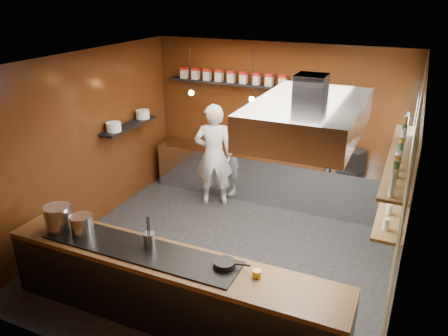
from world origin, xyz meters
The scene contains 26 objects.
floor centered at (0.00, 0.00, 0.00)m, with size 5.00×5.00×0.00m, color black.
back_wall centered at (0.00, 2.50, 1.50)m, with size 5.00×5.00×0.00m, color #351B09.
left_wall centered at (-2.50, 0.00, 1.50)m, with size 5.00×5.00×0.00m, color #351B09.
right_wall centered at (2.50, 0.00, 1.50)m, with size 5.00×5.00×0.00m, color #444226.
ceiling centered at (0.00, 0.00, 3.00)m, with size 5.00×5.00×0.00m, color silver.
window_pane centered at (2.45, 1.70, 1.90)m, with size 1.00×1.00×0.00m, color white.
prep_counter centered at (0.00, 2.17, 0.45)m, with size 4.60×0.65×0.90m, color silver.
pass_counter centered at (0.00, -1.60, 0.47)m, with size 4.40×0.72×0.94m.
tin_shelf centered at (-0.90, 2.36, 2.20)m, with size 2.60×0.26×0.04m, color black.
plate_shelf centered at (-2.34, 1.00, 1.55)m, with size 0.30×1.40×0.04m, color black.
bottle_shelf_upper centered at (2.34, 0.30, 1.92)m, with size 0.26×2.80×0.04m, color brown.
bottle_shelf_lower centered at (2.34, 0.30, 1.45)m, with size 0.26×2.80×0.04m, color brown.
extractor_hood centered at (1.30, -0.40, 2.51)m, with size 1.20×2.00×0.72m.
pendant_left centered at (-1.40, 1.70, 2.15)m, with size 0.10×0.10×0.95m.
pendant_right centered at (-0.20, 1.70, 2.15)m, with size 0.10×0.10×0.95m.
storage_tins centered at (-0.75, 2.36, 2.33)m, with size 2.43×0.13×0.22m.
plate_stacks centered at (-2.34, 1.00, 1.65)m, with size 0.26×1.16×0.16m.
bottles centered at (2.34, 0.30, 2.06)m, with size 0.06×2.66×0.24m.
wine_glasses centered at (2.34, 0.30, 1.53)m, with size 0.07×2.37×0.13m.
stockpot_large centered at (-1.63, -1.64, 1.11)m, with size 0.35×0.35×0.34m, color #B2B5BA.
stockpot_small centered at (-1.26, -1.61, 1.07)m, with size 0.29×0.29×0.27m, color silver.
utensil_crock centered at (-0.31, -1.50, 1.03)m, with size 0.15×0.15×0.19m, color #BABCC1.
frying_pan centered at (0.71, -1.50, 0.97)m, with size 0.44×0.27×0.07m.
butter_jar centered at (1.11, -1.52, 0.96)m, with size 0.10×0.10×0.09m, color yellow.
espresso_machine centered at (1.55, 2.10, 1.09)m, with size 0.39×0.37×0.39m, color black.
chef centered at (-0.89, 1.57, 0.99)m, with size 0.72×0.47×1.98m, color white.
Camera 1 is at (2.42, -5.34, 3.92)m, focal length 35.00 mm.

